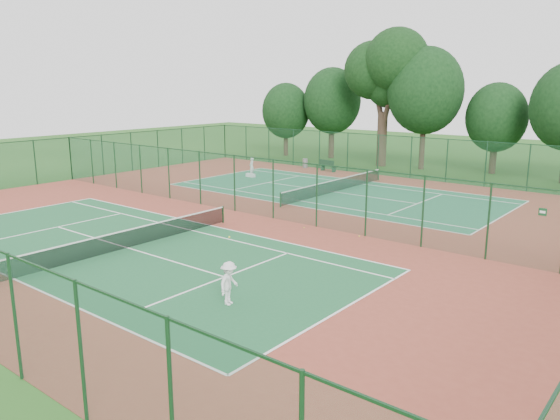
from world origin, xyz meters
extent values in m
plane|color=#25571B|center=(0.00, 0.00, 0.00)|extent=(120.00, 120.00, 0.00)
cube|color=brown|center=(0.00, 0.00, 0.01)|extent=(40.00, 36.00, 0.01)
cube|color=#1C5B33|center=(0.00, -9.00, 0.01)|extent=(23.77, 10.97, 0.01)
cube|color=#216843|center=(0.00, 9.00, 0.01)|extent=(23.77, 10.97, 0.01)
cube|color=#164325|center=(0.00, 18.00, 1.75)|extent=(40.00, 0.02, 3.50)
cube|color=#153B23|center=(0.00, 18.00, 3.46)|extent=(40.00, 0.05, 0.05)
cube|color=#18492D|center=(-20.00, 0.00, 1.75)|extent=(0.02, 36.00, 3.50)
cube|color=#12321B|center=(-20.00, 0.00, 3.46)|extent=(0.05, 36.00, 0.05)
cube|color=#1B5133|center=(0.00, 0.00, 1.75)|extent=(40.00, 0.02, 3.50)
cube|color=#163C1F|center=(0.00, 0.00, 3.46)|extent=(40.00, 0.05, 0.05)
cylinder|color=#14371B|center=(0.00, -2.60, 0.49)|extent=(0.10, 0.10, 0.97)
cube|color=black|center=(0.00, -9.00, 0.48)|extent=(0.02, 12.80, 0.85)
cube|color=silver|center=(0.00, -9.00, 0.92)|extent=(0.04, 12.80, 0.06)
cylinder|color=#153B1C|center=(0.00, 2.60, 0.49)|extent=(0.10, 0.10, 0.97)
cylinder|color=#153B1C|center=(0.00, 15.40, 0.49)|extent=(0.10, 0.10, 0.97)
cube|color=black|center=(0.00, 9.00, 0.48)|extent=(0.02, 12.80, 0.85)
cube|color=silver|center=(0.00, 9.00, 0.92)|extent=(0.04, 12.80, 0.06)
imported|color=silver|center=(8.50, -10.92, 0.81)|extent=(0.82, 1.13, 1.58)
imported|color=silver|center=(-9.44, 10.44, 0.85)|extent=(0.60, 0.71, 1.66)
cylinder|color=gray|center=(-8.81, 17.31, 0.44)|extent=(0.59, 0.59, 0.87)
cube|color=#12341D|center=(-6.61, 17.03, 0.26)|extent=(0.15, 0.46, 0.51)
cube|color=#12341D|center=(-5.27, 16.83, 0.26)|extent=(0.15, 0.46, 0.51)
cube|color=#12341D|center=(-5.94, 16.93, 0.54)|extent=(1.75, 0.72, 0.06)
cube|color=#12341D|center=(-5.97, 16.71, 0.80)|extent=(1.68, 0.30, 0.51)
cube|color=silver|center=(-9.29, 10.12, 0.16)|extent=(0.83, 0.33, 0.31)
sphere|color=gold|center=(4.29, -0.70, 0.04)|extent=(0.06, 0.06, 0.06)
sphere|color=#D5E936|center=(7.55, -0.34, 0.05)|extent=(0.07, 0.07, 0.07)
sphere|color=#D7EF37|center=(-1.59, -0.94, 0.04)|extent=(0.07, 0.07, 0.07)
cylinder|color=#3B2A20|center=(-3.92, 23.03, 2.57)|extent=(0.94, 0.94, 5.15)
cylinder|color=#3B2A20|center=(-4.69, 23.29, 6.43)|extent=(1.74, 0.51, 5.12)
cylinder|color=#3B2A20|center=(-3.15, 22.86, 6.69)|extent=(1.63, 0.48, 5.55)
sphere|color=black|center=(-5.29, 23.29, 9.01)|extent=(5.49, 5.49, 5.49)
sphere|color=black|center=(-2.63, 22.86, 9.86)|extent=(5.83, 5.83, 5.83)
sphere|color=black|center=(-3.75, 23.71, 7.72)|extent=(4.46, 4.46, 4.46)
camera|label=1|loc=(21.27, -23.94, 7.62)|focal=35.00mm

